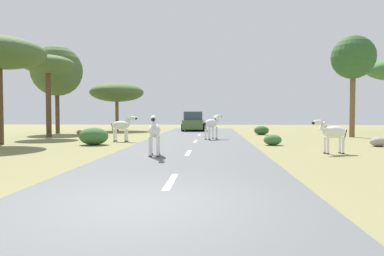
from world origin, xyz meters
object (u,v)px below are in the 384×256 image
object	(u,v)px
bush_0	(273,140)
bush_3	(94,136)
tree_5	(353,58)
bush_1	(261,130)
zebra_1	(332,133)
rock_1	(80,132)
tree_6	(117,93)
tree_4	(48,66)
zebra_0	(154,131)
rock_0	(379,142)
tree_0	(57,71)
zebra_3	(212,124)
zebra_2	(122,126)
car_0	(194,122)

from	to	relation	value
bush_0	bush_3	distance (m)	9.23
tree_5	bush_1	size ratio (longest dim) A/B	6.19
zebra_1	rock_1	distance (m)	19.19
tree_6	rock_1	xyz separation A→B (m)	(-1.12, -6.59, -3.40)
tree_4	zebra_0	bearing A→B (deg)	-50.16
tree_6	bush_3	bearing A→B (deg)	-79.34
bush_1	rock_0	bearing A→B (deg)	-64.66
tree_4	rock_1	xyz separation A→B (m)	(1.16, 2.65, -4.71)
zebra_0	tree_5	bearing A→B (deg)	-140.87
bush_0	tree_0	bearing A→B (deg)	147.16
tree_5	bush_3	size ratio (longest dim) A/B	4.62
tree_0	rock_0	world-z (taller)	tree_0
tree_4	rock_0	xyz separation A→B (m)	(19.46, -5.97, -4.66)
zebra_3	tree_6	world-z (taller)	tree_6
zebra_3	tree_0	world-z (taller)	tree_0
tree_0	tree_6	xyz separation A→B (m)	(3.71, 4.62, -1.51)
zebra_0	tree_0	size ratio (longest dim) A/B	0.23
rock_0	rock_1	bearing A→B (deg)	154.78
bush_0	tree_6	bearing A→B (deg)	129.20
zebra_3	bush_3	bearing A→B (deg)	-110.93
zebra_3	tree_0	distance (m)	14.96
bush_1	tree_5	bearing A→B (deg)	-22.01
tree_0	rock_0	distance (m)	23.92
zebra_0	bush_0	xyz separation A→B (m)	(5.24, 5.36, -0.72)
zebra_0	tree_5	size ratio (longest dim) A/B	0.24
zebra_3	tree_5	size ratio (longest dim) A/B	0.23
zebra_2	bush_1	size ratio (longest dim) A/B	1.45
zebra_3	car_0	world-z (taller)	car_0
zebra_0	tree_0	distance (m)	19.24
tree_0	bush_1	distance (m)	17.16
zebra_2	rock_0	size ratio (longest dim) A/B	1.93
bush_0	bush_1	world-z (taller)	bush_1
rock_0	tree_4	bearing A→B (deg)	162.94
tree_4	bush_1	size ratio (longest dim) A/B	5.02
tree_0	tree_5	xyz separation A→B (m)	(22.28, -3.56, 0.29)
zebra_3	tree_6	xyz separation A→B (m)	(-8.97, 11.40, 2.59)
zebra_1	tree_4	bearing A→B (deg)	48.65
bush_0	zebra_2	bearing A→B (deg)	166.86
zebra_3	bush_3	xyz separation A→B (m)	(-6.12, -3.74, -0.55)
zebra_3	car_0	distance (m)	11.03
tree_5	tree_4	bearing A→B (deg)	-177.07
bush_3	bush_0	bearing A→B (deg)	2.07
tree_0	bush_0	xyz separation A→B (m)	(15.78, -10.19, -4.82)
zebra_2	tree_4	size ratio (longest dim) A/B	0.29
zebra_2	bush_3	xyz separation A→B (m)	(-0.91, -2.27, -0.47)
zebra_0	car_0	world-z (taller)	car_0
zebra_0	zebra_2	world-z (taller)	zebra_0
zebra_2	bush_0	distance (m)	8.56
zebra_0	car_0	distance (m)	19.68
zebra_3	tree_5	bearing A→B (deg)	56.26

